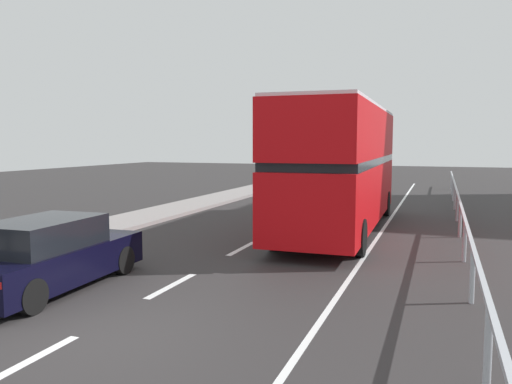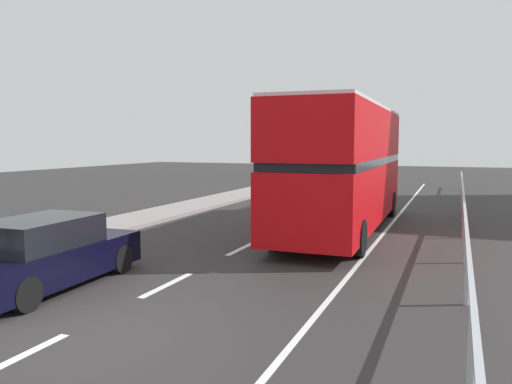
% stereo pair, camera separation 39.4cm
% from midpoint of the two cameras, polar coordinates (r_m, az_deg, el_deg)
% --- Properties ---
extents(ground_plane, '(73.75, 120.00, 0.10)m').
position_cam_midpoint_polar(ground_plane, '(8.79, -20.32, -15.04)').
color(ground_plane, '#2D2B2B').
extents(lane_paint_markings, '(3.55, 46.00, 0.01)m').
position_cam_midpoint_polar(lane_paint_markings, '(15.77, 7.47, -5.37)').
color(lane_paint_markings, silver).
rests_on(lane_paint_markings, ground).
extents(bridge_side_railing, '(0.10, 42.00, 1.07)m').
position_cam_midpoint_polar(bridge_side_railing, '(15.36, 21.64, -2.75)').
color(bridge_side_railing, '#AAADB5').
rests_on(bridge_side_railing, ground).
extents(double_decker_bus_red, '(2.76, 10.90, 4.21)m').
position_cam_midpoint_polar(double_decker_bus_red, '(17.31, 9.01, 3.11)').
color(double_decker_bus_red, red).
rests_on(double_decker_bus_red, ground).
extents(hatchback_car_near, '(1.88, 4.33, 1.47)m').
position_cam_midpoint_polar(hatchback_car_near, '(11.28, -23.26, -6.60)').
color(hatchback_car_near, black).
rests_on(hatchback_car_near, ground).
extents(sedan_car_ahead, '(1.89, 4.54, 1.41)m').
position_cam_midpoint_polar(sedan_car_ahead, '(27.97, 5.73, 0.85)').
color(sedan_car_ahead, gray).
rests_on(sedan_car_ahead, ground).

